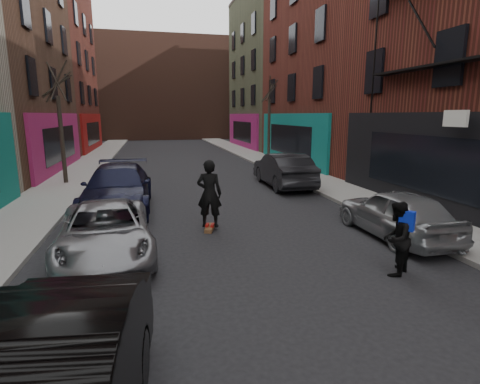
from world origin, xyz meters
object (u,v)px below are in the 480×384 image
pedestrian (396,238)px  skateboarder (209,194)px  tree_right_far (269,113)px  parked_right_far (396,213)px  tree_left_far (60,115)px  skateboard (210,228)px  parked_left_end (118,188)px  parked_left_far (105,231)px  parked_right_end (283,170)px

pedestrian → skateboarder: bearing=-87.6°
tree_right_far → parked_right_far: 17.14m
tree_left_far → skateboard: (5.80, -8.94, -3.33)m
parked_left_end → parked_right_far: bearing=-31.2°
skateboarder → pedestrian: size_ratio=1.26×
parked_left_far → skateboard: (2.80, 1.57, -0.60)m
skateboard → skateboarder: 1.07m
tree_left_far → parked_right_far: 15.53m
parked_right_far → parked_right_end: (-0.48, 7.98, 0.12)m
parked_left_end → pedestrian: bearing=-47.9°
parked_left_end → tree_right_far: bearing=52.6°
tree_left_far → parked_left_end: 7.05m
parked_left_far → skateboarder: bearing=24.6°
parked_right_far → pedestrian: pedestrian is taller
parked_left_far → skateboard: 3.26m
parked_left_far → parked_left_end: 4.65m
parked_left_far → skateboarder: (2.80, 1.57, 0.47)m
parked_left_far → parked_right_far: size_ratio=1.13×
tree_left_far → parked_left_end: size_ratio=1.16×
parked_right_far → skateboard: (-5.00, 1.89, -0.65)m
parked_right_end → skateboard: size_ratio=6.18×
parked_left_far → tree_left_far: bearing=101.2°
tree_right_far → parked_left_end: tree_right_far is taller
parked_left_end → pedestrian: parked_left_end is taller
parked_left_end → parked_right_end: 7.96m
parked_left_far → parked_right_end: size_ratio=0.94×
tree_left_far → pedestrian: bearing=-54.8°
skateboarder → parked_left_far: bearing=46.8°
parked_right_far → tree_left_far: bearing=-44.9°
skateboard → parked_right_far: bearing=-3.3°
parked_left_far → parked_right_far: 7.81m
parked_left_end → parked_right_far: 9.29m
parked_left_end → parked_right_far: parked_left_end is taller
tree_left_far → skateboarder: 10.89m
parked_right_far → pedestrian: (-1.60, -2.22, 0.12)m
parked_left_end → skateboarder: 4.20m
parked_right_end → parked_right_far: bearing=94.5°
parked_right_end → skateboard: parked_right_end is taller
parked_left_far → pedestrian: size_ratio=2.88×
skateboard → skateboarder: bearing=0.0°
parked_right_end → skateboarder: bearing=54.5°
skateboard → skateboarder: (0.00, 0.00, 1.07)m
parked_right_far → pedestrian: size_ratio=2.54×
tree_right_far → pedestrian: (-3.20, -19.06, -2.71)m
tree_right_far → parked_right_end: size_ratio=1.38×
parked_left_far → pedestrian: bearing=-27.1°
tree_right_far → pedestrian: bearing=-99.5°
parked_right_far → parked_right_end: 8.00m
tree_right_far → parked_right_far: (-1.60, -16.83, -2.83)m
tree_right_far → tree_left_far: bearing=-154.2°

